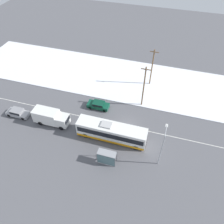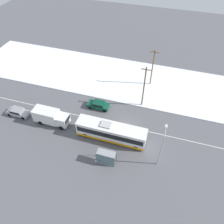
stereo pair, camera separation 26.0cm
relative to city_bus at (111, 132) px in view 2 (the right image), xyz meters
name	(u,v)px [view 2 (the right image)]	position (x,y,z in m)	size (l,w,h in m)	color
ground_plane	(127,126)	(1.89, 3.31, -1.61)	(120.00, 120.00, 0.00)	#56565B
snow_lot	(142,82)	(1.89, 16.97, -1.55)	(80.00, 15.72, 0.12)	white
lane_marking_center	(127,126)	(1.89, 3.31, -1.61)	(60.00, 0.12, 0.00)	silver
city_bus	(111,132)	(0.00, 0.00, 0.00)	(11.85, 2.57, 3.30)	white
box_truck	(50,116)	(-11.56, 0.22, 0.00)	(6.46, 2.30, 2.92)	silver
sedan_car	(98,105)	(-4.63, 6.49, -0.83)	(4.24, 1.80, 1.43)	#0F4733
parked_car_near_truck	(18,112)	(-18.58, 0.15, -0.83)	(4.31, 1.80, 1.43)	#9E9EA3
pedestrian_at_stop	(109,153)	(0.76, -3.71, -0.66)	(0.56, 0.25, 1.55)	#23232D
bus_shelter	(106,157)	(0.69, -4.99, 0.06)	(2.91, 1.20, 2.40)	gray
streetlamp	(162,145)	(8.41, -2.31, 2.81)	(0.36, 2.42, 6.98)	#9EA3A8
utility_pole_roadside	(144,87)	(3.35, 9.75, 3.05)	(1.80, 0.24, 8.95)	brown
utility_pole_snowlot	(153,67)	(3.75, 16.94, 2.78)	(1.80, 0.24, 8.41)	brown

